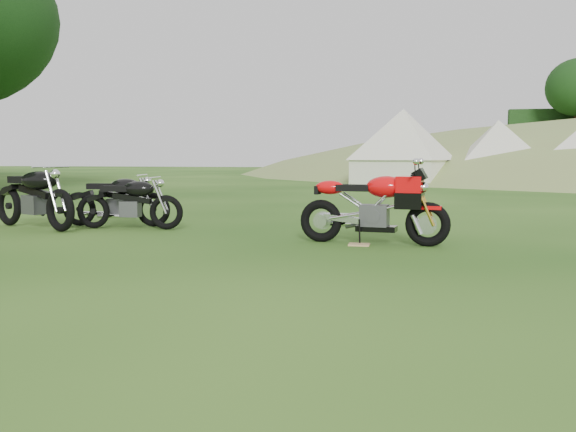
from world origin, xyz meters
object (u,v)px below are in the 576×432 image
(sport_motorcycle, at_px, (373,201))
(tent_left, at_px, (403,149))
(plywood_board, at_px, (359,245))
(vintage_moto_d, at_px, (129,201))
(vintage_moto_c, at_px, (116,199))
(tent_mid, at_px, (498,152))
(vintage_moto_a, at_px, (33,195))

(sport_motorcycle, distance_m, tent_left, 18.41)
(plywood_board, relative_size, tent_left, 0.08)
(tent_left, bearing_deg, sport_motorcycle, -72.35)
(vintage_moto_d, xyz_separation_m, tent_left, (3.21, 17.55, 1.00))
(plywood_board, xyz_separation_m, vintage_moto_c, (-4.17, 1.30, 0.45))
(vintage_moto_d, height_order, tent_mid, tent_mid)
(plywood_board, distance_m, vintage_moto_d, 3.94)
(plywood_board, xyz_separation_m, tent_mid, (3.28, 20.15, 1.32))
(sport_motorcycle, relative_size, vintage_moto_d, 1.12)
(tent_left, relative_size, tent_mid, 1.09)
(plywood_board, height_order, vintage_moto_c, vintage_moto_c)
(vintage_moto_a, height_order, vintage_moto_c, vintage_moto_a)
(sport_motorcycle, distance_m, vintage_moto_a, 5.48)
(plywood_board, relative_size, vintage_moto_c, 0.15)
(tent_left, height_order, tent_mid, tent_left)
(sport_motorcycle, bearing_deg, vintage_moto_c, 170.36)
(vintage_moto_a, bearing_deg, plywood_board, 16.02)
(vintage_moto_a, distance_m, vintage_moto_c, 1.28)
(plywood_board, relative_size, vintage_moto_d, 0.16)
(vintage_moto_a, distance_m, vintage_moto_d, 1.55)
(tent_mid, bearing_deg, vintage_moto_a, -119.14)
(sport_motorcycle, height_order, vintage_moto_a, sport_motorcycle)
(vintage_moto_a, relative_size, vintage_moto_d, 1.21)
(vintage_moto_c, distance_m, vintage_moto_d, 0.49)
(plywood_board, bearing_deg, tent_left, 91.77)
(sport_motorcycle, height_order, tent_left, tent_left)
(vintage_moto_a, xyz_separation_m, vintage_moto_c, (1.12, 0.60, -0.08))
(vintage_moto_a, bearing_deg, tent_left, 98.68)
(plywood_board, height_order, vintage_moto_a, vintage_moto_a)
(vintage_moto_c, bearing_deg, tent_mid, 60.15)
(sport_motorcycle, relative_size, vintage_moto_a, 0.92)
(vintage_moto_d, bearing_deg, vintage_moto_a, -173.50)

